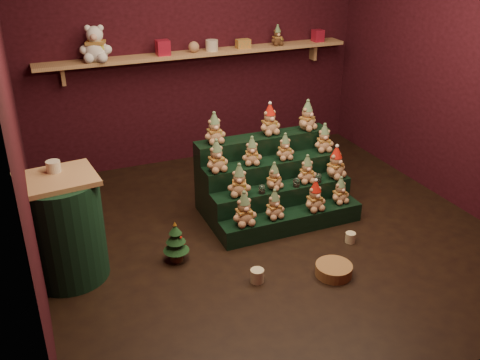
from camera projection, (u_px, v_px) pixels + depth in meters
name	position (u px, v px, depth m)	size (l,w,h in m)	color
ground	(269.00, 232.00, 5.00)	(4.00, 4.00, 0.00)	black
back_wall	(195.00, 41.00, 6.10)	(4.00, 0.10, 2.80)	black
front_wall	(452.00, 189.00, 2.69)	(4.00, 0.10, 2.80)	black
left_wall	(6.00, 118.00, 3.68)	(0.10, 4.00, 2.80)	black
right_wall	(466.00, 64.00, 5.11)	(0.10, 4.00, 2.80)	black
back_shelf	(200.00, 54.00, 6.00)	(3.60, 0.26, 0.24)	tan
riser_tier_front	(292.00, 221.00, 5.01)	(1.40, 0.22, 0.18)	black
riser_tier_midfront	(282.00, 203.00, 5.16)	(1.40, 0.22, 0.36)	black
riser_tier_midback	(272.00, 185.00, 5.30)	(1.40, 0.22, 0.54)	black
riser_tier_back	(263.00, 168.00, 5.44)	(1.40, 0.22, 0.72)	black
teddy_0	(244.00, 208.00, 4.72)	(0.22, 0.20, 0.31)	#A67D5C
teddy_1	(274.00, 204.00, 4.84)	(0.19, 0.17, 0.27)	#A67D5C
teddy_2	(315.00, 196.00, 4.97)	(0.21, 0.19, 0.29)	#A67D5C
teddy_3	(340.00, 190.00, 5.11)	(0.19, 0.17, 0.26)	#A67D5C
teddy_4	(239.00, 180.00, 4.84)	(0.22, 0.19, 0.30)	#A67D5C
teddy_5	(274.00, 176.00, 4.98)	(0.18, 0.17, 0.26)	#A67D5C
teddy_6	(307.00, 169.00, 5.10)	(0.19, 0.17, 0.27)	#A67D5C
teddy_7	(336.00, 162.00, 5.19)	(0.22, 0.20, 0.31)	#A67D5C
teddy_8	(216.00, 156.00, 4.90)	(0.21, 0.19, 0.30)	#A67D5C
teddy_9	(252.00, 151.00, 5.05)	(0.19, 0.17, 0.27)	#A67D5C
teddy_10	(285.00, 147.00, 5.16)	(0.18, 0.16, 0.25)	#A67D5C
teddy_11	(324.00, 138.00, 5.34)	(0.20, 0.18, 0.28)	#A67D5C
teddy_12	(214.00, 128.00, 5.05)	(0.21, 0.19, 0.29)	#A67D5C
teddy_13	(270.00, 119.00, 5.26)	(0.22, 0.19, 0.30)	#A67D5C
teddy_14	(307.00, 115.00, 5.38)	(0.21, 0.19, 0.30)	#A67D5C
snow_globe_a	(262.00, 189.00, 4.92)	(0.06, 0.06, 0.09)	black
snow_globe_b	(297.00, 182.00, 5.05)	(0.07, 0.07, 0.09)	black
snow_globe_c	(318.00, 178.00, 5.13)	(0.07, 0.07, 0.09)	black
side_table	(64.00, 228.00, 4.21)	(0.63, 0.62, 0.89)	tan
table_ornament	(53.00, 166.00, 4.08)	(0.11, 0.11, 0.09)	beige
mini_christmas_tree	(176.00, 242.00, 4.51)	(0.22, 0.22, 0.38)	#432918
mug_left	(257.00, 276.00, 4.29)	(0.11, 0.11, 0.11)	beige
mug_right	(350.00, 237.00, 4.83)	(0.09, 0.09, 0.09)	beige
wicker_basket	(334.00, 270.00, 4.38)	(0.30, 0.30, 0.09)	#96653C
white_bear	(95.00, 38.00, 5.46)	(0.33, 0.30, 0.46)	white
brown_bear	(277.00, 35.00, 6.24)	(0.16, 0.15, 0.23)	#4F341A
gift_tin_red_a	(163.00, 48.00, 5.79)	(0.14, 0.14, 0.16)	#B11B34
gift_tin_cream	(212.00, 45.00, 5.99)	(0.14, 0.14, 0.12)	beige
gift_tin_red_b	(318.00, 36.00, 6.46)	(0.12, 0.12, 0.14)	#B11B34
shelf_plush_ball	(194.00, 47.00, 5.92)	(0.12, 0.12, 0.12)	#A67D5C
scarf_gift_box	(243.00, 44.00, 6.13)	(0.16, 0.10, 0.10)	orange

